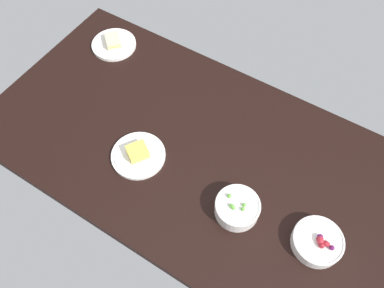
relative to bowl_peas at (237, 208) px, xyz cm
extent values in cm
cube|color=black|center=(26.32, -13.80, -5.12)|extent=(159.32, 85.33, 4.00)
cylinder|color=white|center=(-0.01, -0.01, -0.39)|extent=(14.96, 14.96, 5.45)
torus|color=white|center=(-0.01, -0.01, 2.34)|extent=(15.16, 15.16, 0.80)
sphere|color=#599E38|center=(1.58, 1.64, 3.04)|extent=(1.41, 1.41, 1.41)
sphere|color=#599E38|center=(0.56, 1.98, 2.90)|extent=(1.12, 1.12, 1.12)
sphere|color=#599E38|center=(-2.12, 0.70, 2.99)|extent=(1.30, 1.30, 1.30)
sphere|color=#599E38|center=(1.08, 1.74, 3.06)|extent=(1.44, 1.44, 1.44)
sphere|color=#599E38|center=(3.86, -1.01, 3.07)|extent=(1.46, 1.46, 1.46)
sphere|color=#599E38|center=(-1.82, -0.81, 2.99)|extent=(1.31, 1.31, 1.31)
cylinder|color=white|center=(40.80, 0.10, -2.44)|extent=(19.90, 19.90, 1.35)
torus|color=#B7B7BC|center=(40.80, 0.10, -1.77)|extent=(18.01, 18.01, 0.50)
cube|color=#F2D14C|center=(40.80, 0.10, 0.17)|extent=(9.08, 9.34, 3.87)
cylinder|color=white|center=(-27.04, -3.72, -1.13)|extent=(16.26, 16.26, 3.98)
torus|color=white|center=(-27.04, -3.72, 0.86)|extent=(16.41, 16.41, 0.80)
sphere|color=maroon|center=(-29.10, -3.66, 1.60)|extent=(1.48, 1.48, 1.48)
sphere|color=#59144C|center=(-31.36, -3.16, 1.67)|extent=(1.61, 1.61, 1.61)
sphere|color=#B2232D|center=(-29.91, -3.55, 1.60)|extent=(1.47, 1.47, 1.47)
sphere|color=#59144C|center=(-26.96, -4.34, 1.84)|extent=(1.95, 1.95, 1.95)
sphere|color=#B2232D|center=(-27.55, -3.12, 1.95)|extent=(2.17, 2.17, 2.17)
sphere|color=maroon|center=(-29.13, -3.32, 1.84)|extent=(1.95, 1.95, 1.95)
sphere|color=maroon|center=(-26.98, -3.57, 1.78)|extent=(1.82, 1.82, 1.82)
sphere|color=maroon|center=(-28.35, -2.12, 1.85)|extent=(1.97, 1.97, 1.97)
sphere|color=#B2232D|center=(-27.20, -3.76, 1.89)|extent=(2.06, 2.06, 2.06)
cylinder|color=white|center=(83.72, -40.26, -2.35)|extent=(19.49, 19.49, 1.52)
torus|color=#B7B7BC|center=(83.72, -40.26, -1.59)|extent=(17.65, 17.65, 0.50)
cube|color=beige|center=(83.72, -40.26, -0.99)|extent=(10.22, 10.10, 1.20)
cube|color=#E5B24C|center=(83.72, -40.26, 0.01)|extent=(10.22, 10.10, 0.80)
cube|color=beige|center=(83.72, -40.26, 1.01)|extent=(10.22, 10.10, 1.20)
camera|label=1|loc=(-14.12, 50.90, 120.68)|focal=36.48mm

